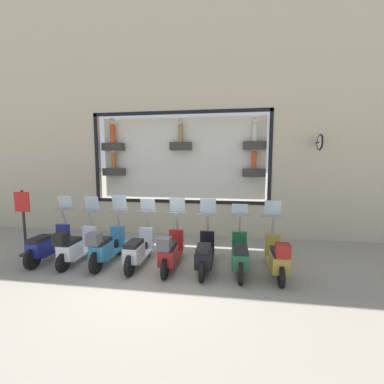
{
  "coord_description": "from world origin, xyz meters",
  "views": [
    {
      "loc": [
        -5.54,
        -1.83,
        2.61
      ],
      "look_at": [
        1.84,
        -0.7,
        1.74
      ],
      "focal_mm": 24.0,
      "sensor_mm": 36.0,
      "label": 1
    }
  ],
  "objects_px": {
    "scooter_black_2": "(205,254)",
    "scooter_silver_4": "(138,250)",
    "scooter_olive_0": "(277,257)",
    "scooter_white_6": "(75,246)",
    "scooter_green_1": "(240,256)",
    "scooter_red_3": "(170,251)",
    "scooter_navy_7": "(48,245)",
    "shop_sign_post": "(24,220)",
    "scooter_teal_5": "(106,247)"
  },
  "relations": [
    {
      "from": "scooter_green_1",
      "to": "scooter_white_6",
      "type": "relative_size",
      "value": 1.0
    },
    {
      "from": "scooter_olive_0",
      "to": "scooter_silver_4",
      "type": "height_order",
      "value": "scooter_olive_0"
    },
    {
      "from": "scooter_green_1",
      "to": "scooter_black_2",
      "type": "distance_m",
      "value": 0.84
    },
    {
      "from": "scooter_black_2",
      "to": "scooter_navy_7",
      "type": "height_order",
      "value": "scooter_black_2"
    },
    {
      "from": "scooter_red_3",
      "to": "shop_sign_post",
      "type": "bearing_deg",
      "value": 85.44
    },
    {
      "from": "scooter_olive_0",
      "to": "scooter_navy_7",
      "type": "distance_m",
      "value": 5.86
    },
    {
      "from": "scooter_silver_4",
      "to": "scooter_white_6",
      "type": "bearing_deg",
      "value": 92.33
    },
    {
      "from": "scooter_green_1",
      "to": "scooter_teal_5",
      "type": "relative_size",
      "value": 0.99
    },
    {
      "from": "scooter_navy_7",
      "to": "scooter_black_2",
      "type": "bearing_deg",
      "value": -90.06
    },
    {
      "from": "scooter_navy_7",
      "to": "shop_sign_post",
      "type": "bearing_deg",
      "value": 73.42
    },
    {
      "from": "scooter_olive_0",
      "to": "scooter_green_1",
      "type": "height_order",
      "value": "scooter_olive_0"
    },
    {
      "from": "scooter_red_3",
      "to": "scooter_navy_7",
      "type": "height_order",
      "value": "scooter_red_3"
    },
    {
      "from": "scooter_silver_4",
      "to": "scooter_navy_7",
      "type": "distance_m",
      "value": 2.51
    },
    {
      "from": "scooter_black_2",
      "to": "scooter_white_6",
      "type": "height_order",
      "value": "scooter_black_2"
    },
    {
      "from": "scooter_silver_4",
      "to": "shop_sign_post",
      "type": "relative_size",
      "value": 0.97
    },
    {
      "from": "shop_sign_post",
      "to": "scooter_white_6",
      "type": "bearing_deg",
      "value": -101.06
    },
    {
      "from": "shop_sign_post",
      "to": "scooter_red_3",
      "type": "bearing_deg",
      "value": -94.56
    },
    {
      "from": "scooter_olive_0",
      "to": "scooter_green_1",
      "type": "relative_size",
      "value": 1.0
    },
    {
      "from": "scooter_olive_0",
      "to": "scooter_white_6",
      "type": "distance_m",
      "value": 5.02
    },
    {
      "from": "scooter_navy_7",
      "to": "shop_sign_post",
      "type": "relative_size",
      "value": 0.97
    },
    {
      "from": "scooter_olive_0",
      "to": "shop_sign_post",
      "type": "height_order",
      "value": "shop_sign_post"
    },
    {
      "from": "scooter_olive_0",
      "to": "scooter_silver_4",
      "type": "bearing_deg",
      "value": 88.82
    },
    {
      "from": "scooter_olive_0",
      "to": "scooter_black_2",
      "type": "relative_size",
      "value": 1.0
    },
    {
      "from": "scooter_red_3",
      "to": "scooter_green_1",
      "type": "bearing_deg",
      "value": -87.9
    },
    {
      "from": "scooter_green_1",
      "to": "scooter_white_6",
      "type": "height_order",
      "value": "scooter_white_6"
    },
    {
      "from": "scooter_olive_0",
      "to": "shop_sign_post",
      "type": "distance_m",
      "value": 6.81
    },
    {
      "from": "scooter_black_2",
      "to": "scooter_red_3",
      "type": "relative_size",
      "value": 1.0
    },
    {
      "from": "scooter_silver_4",
      "to": "scooter_teal_5",
      "type": "distance_m",
      "value": 0.84
    },
    {
      "from": "scooter_white_6",
      "to": "scooter_navy_7",
      "type": "xyz_separation_m",
      "value": [
        0.07,
        0.84,
        -0.02
      ]
    },
    {
      "from": "scooter_olive_0",
      "to": "scooter_white_6",
      "type": "relative_size",
      "value": 1.0
    },
    {
      "from": "scooter_olive_0",
      "to": "scooter_red_3",
      "type": "height_order",
      "value": "scooter_red_3"
    },
    {
      "from": "scooter_black_2",
      "to": "scooter_red_3",
      "type": "bearing_deg",
      "value": 94.27
    },
    {
      "from": "scooter_teal_5",
      "to": "scooter_navy_7",
      "type": "xyz_separation_m",
      "value": [
        0.06,
        1.67,
        -0.05
      ]
    },
    {
      "from": "scooter_white_6",
      "to": "shop_sign_post",
      "type": "distance_m",
      "value": 1.87
    },
    {
      "from": "scooter_black_2",
      "to": "scooter_silver_4",
      "type": "height_order",
      "value": "scooter_black_2"
    },
    {
      "from": "scooter_green_1",
      "to": "scooter_teal_5",
      "type": "bearing_deg",
      "value": 90.85
    },
    {
      "from": "scooter_black_2",
      "to": "shop_sign_post",
      "type": "relative_size",
      "value": 0.97
    },
    {
      "from": "scooter_red_3",
      "to": "scooter_teal_5",
      "type": "distance_m",
      "value": 1.67
    },
    {
      "from": "scooter_red_3",
      "to": "scooter_navy_7",
      "type": "bearing_deg",
      "value": 88.86
    },
    {
      "from": "scooter_red_3",
      "to": "scooter_teal_5",
      "type": "height_order",
      "value": "scooter_teal_5"
    },
    {
      "from": "scooter_green_1",
      "to": "scooter_navy_7",
      "type": "xyz_separation_m",
      "value": [
        0.01,
        5.02,
        0.01
      ]
    },
    {
      "from": "scooter_white_6",
      "to": "scooter_green_1",
      "type": "bearing_deg",
      "value": -89.12
    },
    {
      "from": "scooter_black_2",
      "to": "scooter_white_6",
      "type": "distance_m",
      "value": 3.35
    },
    {
      "from": "scooter_olive_0",
      "to": "scooter_teal_5",
      "type": "distance_m",
      "value": 4.18
    },
    {
      "from": "scooter_green_1",
      "to": "scooter_black_2",
      "type": "xyz_separation_m",
      "value": [
        0.0,
        0.84,
        -0.01
      ]
    },
    {
      "from": "scooter_navy_7",
      "to": "shop_sign_post",
      "type": "distance_m",
      "value": 1.12
    },
    {
      "from": "scooter_olive_0",
      "to": "scooter_navy_7",
      "type": "height_order",
      "value": "scooter_navy_7"
    },
    {
      "from": "shop_sign_post",
      "to": "scooter_black_2",
      "type": "bearing_deg",
      "value": -93.12
    },
    {
      "from": "scooter_white_6",
      "to": "shop_sign_post",
      "type": "xyz_separation_m",
      "value": [
        0.34,
        1.76,
        0.55
      ]
    },
    {
      "from": "scooter_olive_0",
      "to": "scooter_white_6",
      "type": "bearing_deg",
      "value": 89.99
    }
  ]
}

